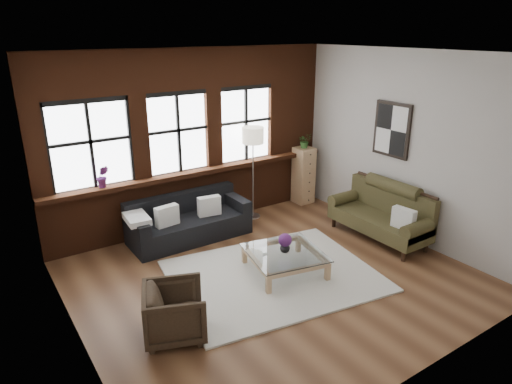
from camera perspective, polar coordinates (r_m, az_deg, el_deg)
floor at (r=6.93m, az=2.12°, el=-10.56°), size 5.50×5.50×0.00m
ceiling at (r=5.98m, az=2.53°, el=16.91°), size 5.50×5.50×0.00m
wall_back at (r=8.34m, az=-7.94°, el=6.48°), size 5.50×0.00×5.50m
wall_front at (r=4.64m, az=20.94°, el=-5.84°), size 5.50×0.00×5.50m
wall_left at (r=5.23m, az=-22.85°, el=-3.16°), size 0.00×5.00×5.00m
wall_right at (r=8.14m, az=18.20°, el=5.34°), size 0.00×5.00×5.00m
brick_backwall at (r=8.29m, az=-7.75°, el=6.40°), size 5.50×0.12×3.20m
sill_ledge at (r=8.36m, az=-7.30°, el=2.55°), size 5.50×0.30×0.08m
window_left at (r=7.67m, az=-19.99°, el=5.43°), size 1.38×0.10×1.50m
window_mid at (r=8.14m, az=-9.73°, el=7.13°), size 1.38×0.10×1.50m
window_right at (r=8.79m, az=-1.34°, el=8.35°), size 1.38×0.10×1.50m
wall_poster at (r=8.25m, az=16.63°, el=7.47°), size 0.05×0.74×0.94m
shag_rug at (r=6.93m, az=2.20°, el=-10.40°), size 3.26×2.73×0.03m
dark_sofa at (r=8.03m, az=-8.35°, el=-3.28°), size 2.08×0.84×0.75m
pillow_a at (r=7.71m, az=-11.07°, el=-2.93°), size 0.41×0.19×0.34m
pillow_b at (r=8.02m, az=-5.87°, el=-1.74°), size 0.42×0.20×0.34m
vintage_settee at (r=8.17m, az=15.16°, el=-2.48°), size 0.83×1.86×0.99m
pillow_settee at (r=7.75m, az=17.97°, el=-3.16°), size 0.18×0.39×0.34m
armchair at (r=5.67m, az=-10.10°, el=-14.55°), size 0.93×0.92×0.66m
coffee_table at (r=6.97m, az=3.59°, el=-8.79°), size 1.25×1.25×0.36m
vase at (r=6.85m, az=3.64°, el=-6.91°), size 0.19×0.19×0.16m
flowers at (r=6.80m, az=3.66°, el=-6.01°), size 0.20×0.20×0.20m
drawer_chest at (r=9.59m, az=5.94°, el=2.09°), size 0.36×0.36×1.18m
potted_plant_top at (r=9.39m, az=6.10°, el=6.40°), size 0.31×0.28×0.30m
floor_lamp at (r=8.65m, az=-0.38°, el=2.80°), size 0.40×0.40×1.93m
sill_plant at (r=7.70m, az=-18.62°, el=1.85°), size 0.24×0.22×0.36m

